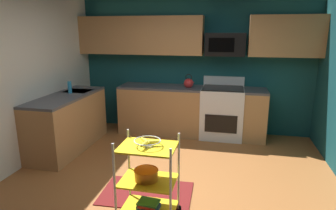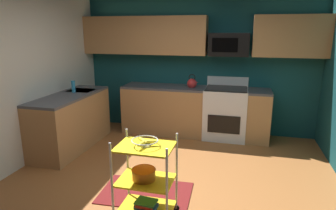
# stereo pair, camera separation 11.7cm
# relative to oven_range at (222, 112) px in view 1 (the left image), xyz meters

# --- Properties ---
(floor) EXTENTS (4.40, 4.80, 0.04)m
(floor) POSITION_rel_oven_range_xyz_m (-0.58, -2.10, -0.50)
(floor) COLOR #995B2D
(floor) RESTS_ON ground
(wall_back) EXTENTS (4.52, 0.06, 2.60)m
(wall_back) POSITION_rel_oven_range_xyz_m (-0.58, 0.33, 0.82)
(wall_back) COLOR #14474C
(wall_back) RESTS_ON ground
(wall_left) EXTENTS (0.06, 4.80, 2.60)m
(wall_left) POSITION_rel_oven_range_xyz_m (-2.81, -2.10, 0.82)
(wall_left) COLOR silver
(wall_left) RESTS_ON ground
(counter_run) EXTENTS (3.56, 2.26, 0.92)m
(counter_run) POSITION_rel_oven_range_xyz_m (-1.31, -0.44, -0.01)
(counter_run) COLOR #B27F4C
(counter_run) RESTS_ON ground
(oven_range) EXTENTS (0.76, 0.65, 1.10)m
(oven_range) POSITION_rel_oven_range_xyz_m (0.00, 0.00, 0.00)
(oven_range) COLOR white
(oven_range) RESTS_ON ground
(upper_cabinets) EXTENTS (4.40, 0.33, 0.70)m
(upper_cabinets) POSITION_rel_oven_range_xyz_m (-0.71, 0.13, 1.37)
(upper_cabinets) COLOR #B27F4C
(microwave) EXTENTS (0.70, 0.39, 0.40)m
(microwave) POSITION_rel_oven_range_xyz_m (-0.00, 0.10, 1.22)
(microwave) COLOR black
(rolling_cart) EXTENTS (0.63, 0.44, 0.91)m
(rolling_cart) POSITION_rel_oven_range_xyz_m (-0.63, -2.70, -0.02)
(rolling_cart) COLOR silver
(rolling_cart) RESTS_ON ground
(fruit_bowl) EXTENTS (0.27, 0.27, 0.07)m
(fruit_bowl) POSITION_rel_oven_range_xyz_m (-0.63, -2.70, 0.40)
(fruit_bowl) COLOR silver
(fruit_bowl) RESTS_ON rolling_cart
(mixing_bowl_large) EXTENTS (0.25, 0.25, 0.11)m
(mixing_bowl_large) POSITION_rel_oven_range_xyz_m (-0.65, -2.70, 0.04)
(mixing_bowl_large) COLOR orange
(mixing_bowl_large) RESTS_ON rolling_cart
(book_stack) EXTENTS (0.24, 0.18, 0.08)m
(book_stack) POSITION_rel_oven_range_xyz_m (-0.63, -2.70, -0.31)
(book_stack) COLOR #1E4C8C
(book_stack) RESTS_ON rolling_cart
(kettle) EXTENTS (0.21, 0.18, 0.26)m
(kettle) POSITION_rel_oven_range_xyz_m (-0.63, -0.00, 0.52)
(kettle) COLOR red
(kettle) RESTS_ON counter_run
(dish_soap_bottle) EXTENTS (0.06, 0.06, 0.20)m
(dish_soap_bottle) POSITION_rel_oven_range_xyz_m (-2.51, -0.95, 0.54)
(dish_soap_bottle) COLOR #2D8CBF
(dish_soap_bottle) RESTS_ON counter_run
(floor_rug) EXTENTS (1.13, 0.75, 0.01)m
(floor_rug) POSITION_rel_oven_range_xyz_m (-0.80, -2.23, -0.47)
(floor_rug) COLOR maroon
(floor_rug) RESTS_ON ground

